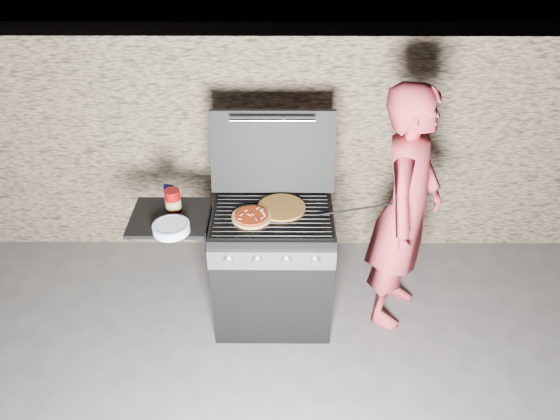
{
  "coord_description": "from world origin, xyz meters",
  "views": [
    {
      "loc": [
        0.06,
        -2.89,
        2.94
      ],
      "look_at": [
        0.05,
        0.0,
        0.95
      ],
      "focal_mm": 35.0,
      "sensor_mm": 36.0,
      "label": 1
    }
  ],
  "objects_px": {
    "pizza_topped": "(252,216)",
    "sauce_jar": "(173,200)",
    "person": "(405,210)",
    "gas_grill": "(237,268)"
  },
  "relations": [
    {
      "from": "sauce_jar",
      "to": "person",
      "type": "height_order",
      "value": "person"
    },
    {
      "from": "sauce_jar",
      "to": "person",
      "type": "xyz_separation_m",
      "value": [
        1.53,
        0.02,
        -0.09
      ]
    },
    {
      "from": "gas_grill",
      "to": "pizza_topped",
      "type": "distance_m",
      "value": 0.49
    },
    {
      "from": "gas_grill",
      "to": "sauce_jar",
      "type": "distance_m",
      "value": 0.66
    },
    {
      "from": "gas_grill",
      "to": "person",
      "type": "xyz_separation_m",
      "value": [
        1.13,
        0.09,
        0.43
      ]
    },
    {
      "from": "gas_grill",
      "to": "sauce_jar",
      "type": "xyz_separation_m",
      "value": [
        -0.4,
        0.07,
        0.52
      ]
    },
    {
      "from": "gas_grill",
      "to": "pizza_topped",
      "type": "bearing_deg",
      "value": -16.55
    },
    {
      "from": "person",
      "to": "gas_grill",
      "type": "bearing_deg",
      "value": 119.12
    },
    {
      "from": "pizza_topped",
      "to": "sauce_jar",
      "type": "relative_size",
      "value": 1.65
    },
    {
      "from": "sauce_jar",
      "to": "pizza_topped",
      "type": "bearing_deg",
      "value": -11.04
    }
  ]
}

